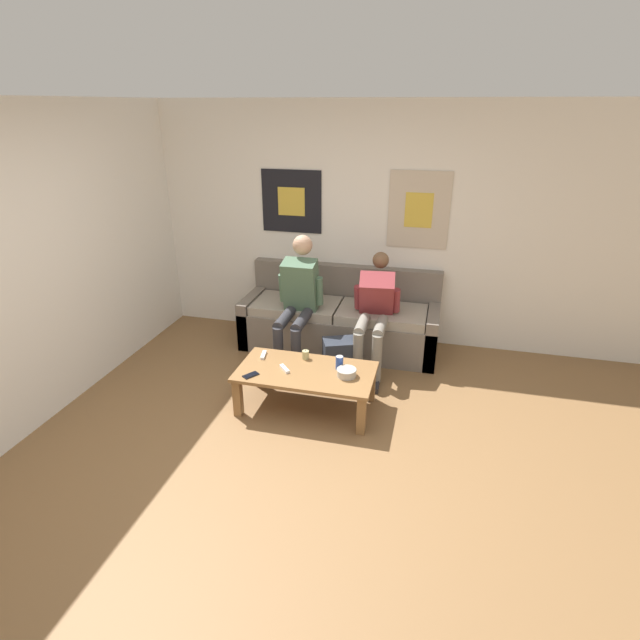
# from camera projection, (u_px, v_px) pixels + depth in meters

# --- Properties ---
(ground_plane) EXTENTS (18.00, 18.00, 0.00)m
(ground_plane) POSITION_uv_depth(u_px,v_px,m) (284.00, 469.00, 3.70)
(ground_plane) COLOR brown
(wall_back) EXTENTS (10.00, 0.07, 2.55)m
(wall_back) POSITION_uv_depth(u_px,v_px,m) (352.00, 226.00, 5.41)
(wall_back) COLOR white
(wall_back) RESTS_ON ground_plane
(couch) EXTENTS (2.11, 0.75, 0.85)m
(couch) POSITION_uv_depth(u_px,v_px,m) (340.00, 322.00, 5.48)
(couch) COLOR #70665B
(couch) RESTS_ON ground_plane
(coffee_table) EXTENTS (1.19, 0.63, 0.37)m
(coffee_table) POSITION_uv_depth(u_px,v_px,m) (306.00, 376.00, 4.34)
(coffee_table) COLOR olive
(coffee_table) RESTS_ON ground_plane
(person_seated_adult) EXTENTS (0.47, 0.88, 1.28)m
(person_seated_adult) POSITION_uv_depth(u_px,v_px,m) (298.00, 297.00, 5.05)
(person_seated_adult) COLOR #2D2D33
(person_seated_adult) RESTS_ON ground_plane
(person_seated_teen) EXTENTS (0.47, 0.96, 1.12)m
(person_seated_teen) POSITION_uv_depth(u_px,v_px,m) (375.00, 309.00, 4.94)
(person_seated_teen) COLOR gray
(person_seated_teen) RESTS_ON ground_plane
(backpack) EXTENTS (0.38, 0.34, 0.40)m
(backpack) POSITION_uv_depth(u_px,v_px,m) (340.00, 360.00, 4.87)
(backpack) COLOR #282D38
(backpack) RESTS_ON ground_plane
(ceramic_bowl) EXTENTS (0.17, 0.17, 0.07)m
(ceramic_bowl) POSITION_uv_depth(u_px,v_px,m) (347.00, 372.00, 4.21)
(ceramic_bowl) COLOR #B7B2A8
(ceramic_bowl) RESTS_ON coffee_table
(pillar_candle) EXTENTS (0.06, 0.06, 0.09)m
(pillar_candle) POSITION_uv_depth(u_px,v_px,m) (306.00, 355.00, 4.50)
(pillar_candle) COLOR tan
(pillar_candle) RESTS_ON coffee_table
(drink_can_blue) EXTENTS (0.07, 0.07, 0.12)m
(drink_can_blue) POSITION_uv_depth(u_px,v_px,m) (339.00, 363.00, 4.31)
(drink_can_blue) COLOR #28479E
(drink_can_blue) RESTS_ON coffee_table
(game_controller_near_left) EXTENTS (0.06, 0.15, 0.03)m
(game_controller_near_left) POSITION_uv_depth(u_px,v_px,m) (264.00, 355.00, 4.55)
(game_controller_near_left) COLOR white
(game_controller_near_left) RESTS_ON coffee_table
(game_controller_near_right) EXTENTS (0.12, 0.13, 0.03)m
(game_controller_near_right) POSITION_uv_depth(u_px,v_px,m) (285.00, 369.00, 4.32)
(game_controller_near_right) COLOR white
(game_controller_near_right) RESTS_ON coffee_table
(cell_phone) EXTENTS (0.13, 0.15, 0.01)m
(cell_phone) POSITION_uv_depth(u_px,v_px,m) (251.00, 375.00, 4.23)
(cell_phone) COLOR black
(cell_phone) RESTS_ON coffee_table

